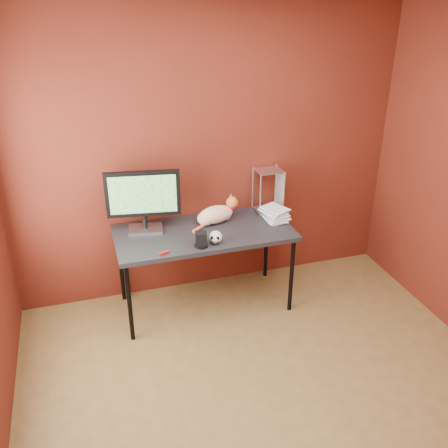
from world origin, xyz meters
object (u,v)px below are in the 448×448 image
object	(u,v)px
skull_mug	(216,237)
speaker	(201,240)
monitor	(143,198)
book_stack	(269,158)
cat	(216,214)
desk	(204,236)

from	to	relation	value
skull_mug	speaker	distance (m)	0.13
monitor	skull_mug	size ratio (longest dim) A/B	5.19
skull_mug	book_stack	distance (m)	0.80
speaker	cat	bearing A→B (deg)	68.89
speaker	skull_mug	bearing A→B (deg)	18.95
skull_mug	speaker	xyz separation A→B (m)	(-0.13, -0.02, 0.00)
skull_mug	speaker	size ratio (longest dim) A/B	0.94
cat	speaker	size ratio (longest dim) A/B	3.65
cat	speaker	bearing A→B (deg)	-134.06
book_stack	cat	bearing A→B (deg)	167.03
cat	desk	bearing A→B (deg)	-151.10
monitor	skull_mug	distance (m)	0.69
cat	speaker	world-z (taller)	cat
cat	skull_mug	world-z (taller)	cat
desk	skull_mug	xyz separation A→B (m)	(0.04, -0.24, 0.11)
desk	cat	world-z (taller)	cat
monitor	cat	distance (m)	0.65
monitor	cat	size ratio (longest dim) A/B	1.34
desk	book_stack	world-z (taller)	book_stack
desk	speaker	bearing A→B (deg)	-109.32
desk	book_stack	size ratio (longest dim) A/B	1.30
monitor	cat	xyz separation A→B (m)	(0.62, -0.03, -0.22)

